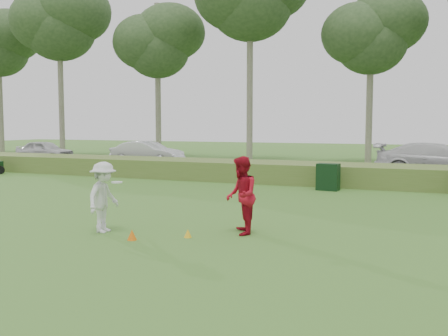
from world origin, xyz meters
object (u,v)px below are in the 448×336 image
at_px(player_red, 241,195).
at_px(player_white, 104,197).
at_px(car_left, 45,151).
at_px(car_mid, 147,153).
at_px(cone_orange, 132,235).
at_px(car_right, 437,160).
at_px(cone_yellow, 188,233).
at_px(utility_cabinet, 328,177).

bearing_deg(player_red, player_white, -95.01).
xyz_separation_m(car_left, car_mid, (8.95, -0.67, 0.04)).
xyz_separation_m(player_white, player_red, (3.21, 1.10, 0.08)).
relative_size(player_red, car_left, 0.44).
bearing_deg(player_red, cone_orange, -77.27).
bearing_deg(car_left, cone_orange, -134.73).
xyz_separation_m(car_left, car_right, (25.92, -1.55, 0.12)).
xyz_separation_m(player_red, car_right, (4.46, 15.25, -0.04)).
relative_size(player_red, cone_orange, 7.81).
bearing_deg(car_right, player_white, 157.70).
bearing_deg(player_white, car_right, -28.46).
bearing_deg(player_red, car_right, 139.72).
bearing_deg(car_right, cone_yellow, 164.00).
bearing_deg(utility_cabinet, cone_orange, -98.38).
bearing_deg(car_mid, utility_cabinet, -120.15).
xyz_separation_m(player_white, car_mid, (-9.29, 17.23, -0.04)).
xyz_separation_m(utility_cabinet, car_mid, (-12.87, 7.18, 0.29)).
xyz_separation_m(player_white, cone_orange, (1.11, -0.46, -0.75)).
xyz_separation_m(cone_yellow, car_mid, (-11.47, 16.96, 0.73)).
relative_size(player_white, player_red, 0.92).
bearing_deg(player_white, player_red, -74.36).
xyz_separation_m(utility_cabinet, car_left, (-21.82, 7.85, 0.25)).
xyz_separation_m(car_mid, car_right, (16.97, -0.88, 0.08)).
bearing_deg(cone_orange, car_right, 68.67).
relative_size(player_white, cone_yellow, 8.67).
height_order(cone_orange, utility_cabinet, utility_cabinet).
height_order(player_white, player_red, player_red).
height_order(player_white, utility_cabinet, player_white).
height_order(player_white, cone_orange, player_white).
height_order(car_mid, car_right, car_right).
height_order(player_white, car_left, player_white).
bearing_deg(car_mid, player_white, -152.67).
distance_m(car_left, car_mid, 8.98).
bearing_deg(player_red, car_mid, -166.17).
height_order(cone_yellow, car_right, car_right).
height_order(player_red, car_left, player_red).
distance_m(utility_cabinet, car_left, 23.19).
height_order(utility_cabinet, car_mid, car_mid).
bearing_deg(cone_orange, car_left, 136.50).
height_order(player_red, cone_yellow, player_red).
distance_m(cone_orange, cone_yellow, 1.30).
bearing_deg(utility_cabinet, player_white, -104.77).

